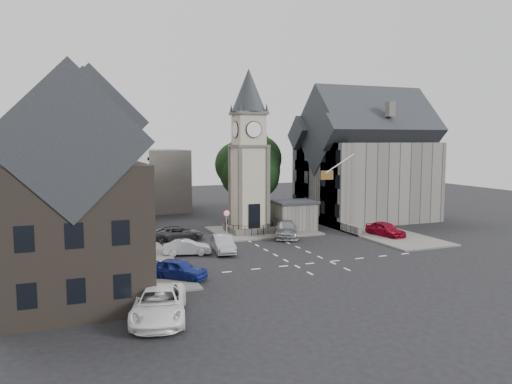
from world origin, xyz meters
name	(u,v)px	position (x,y,z in m)	size (l,w,h in m)	color
ground	(282,249)	(0.00, 0.00, 0.00)	(120.00, 120.00, 0.00)	black
pavement_west	(124,245)	(-12.50, 6.00, 0.07)	(6.00, 30.00, 0.14)	#595651
pavement_east	(351,224)	(12.00, 8.00, 0.07)	(6.00, 26.00, 0.14)	#595651
central_island	(263,231)	(1.50, 8.00, 0.08)	(10.00, 8.00, 0.16)	#595651
road_markings	(312,263)	(0.00, -5.50, 0.01)	(20.00, 8.00, 0.01)	silver
clock_tower	(249,152)	(0.00, 7.99, 8.12)	(4.86, 4.86, 16.25)	#4C4944
stone_shelter	(294,215)	(4.80, 7.50, 1.55)	(4.30, 3.30, 3.08)	#5C5855
town_tree	(250,161)	(2.00, 13.00, 6.97)	(7.20, 7.20, 10.80)	black
warning_sign_post	(227,218)	(-3.20, 5.43, 2.03)	(0.70, 0.19, 2.85)	black
terrace_pink	(80,166)	(-15.50, 16.00, 6.58)	(8.10, 7.60, 12.80)	tan
terrace_cream	(84,171)	(-15.50, 8.00, 6.58)	(8.10, 7.60, 12.80)	beige
terrace_tudor	(90,183)	(-15.50, 0.00, 6.19)	(8.10, 7.60, 12.00)	silver
building_sw_stone	(72,211)	(-17.00, -9.00, 5.35)	(8.60, 7.60, 10.40)	#413730
backdrop_west	(106,181)	(-12.00, 28.00, 4.00)	(20.00, 10.00, 8.00)	#4C4944
east_building	(365,166)	(15.59, 11.00, 6.26)	(14.40, 11.40, 12.60)	#5C5855
east_boundary_wall	(320,220)	(9.20, 10.00, 0.45)	(0.40, 16.00, 0.90)	#5C5855
flagpole	(340,164)	(8.00, 4.00, 7.00)	(3.68, 0.10, 2.74)	white
car_west_blue	(178,269)	(-10.41, -6.00, 0.69)	(1.63, 4.06, 1.38)	navy
car_west_silver	(187,247)	(-8.16, 0.66, 0.63)	(1.33, 3.80, 1.25)	#B1B4BA
car_west_grey	(178,233)	(-7.50, 6.85, 0.66)	(2.18, 4.72, 1.31)	#2F2F31
car_island_silver	(223,244)	(-5.16, 0.50, 0.72)	(1.51, 4.34, 1.43)	#9C9FA5
car_island_east	(286,229)	(2.50, 4.50, 0.77)	(2.16, 5.32, 1.54)	gray
car_east_red	(385,229)	(11.50, 1.17, 0.73)	(1.72, 4.27, 1.46)	maroon
van_sw_white	(159,304)	(-13.00, -13.05, 0.82)	(2.71, 5.88, 1.63)	white
pedestrian	(340,219)	(10.29, 7.54, 0.86)	(0.63, 0.41, 1.73)	beige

